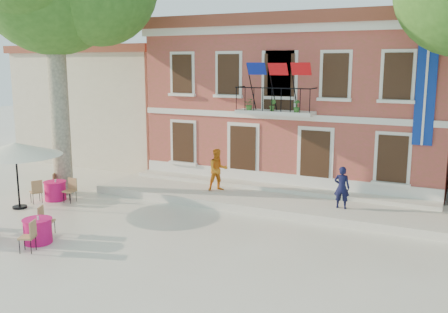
% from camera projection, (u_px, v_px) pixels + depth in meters
% --- Properties ---
extents(ground, '(90.00, 90.00, 0.00)m').
position_uv_depth(ground, '(160.00, 228.00, 16.83)').
color(ground, beige).
rests_on(ground, ground).
extents(main_building, '(13.50, 9.59, 7.50)m').
position_uv_depth(main_building, '(307.00, 99.00, 24.09)').
color(main_building, '#B74246').
rests_on(main_building, ground).
extents(neighbor_west, '(9.40, 9.40, 6.40)m').
position_uv_depth(neighbor_west, '(127.00, 101.00, 30.05)').
color(neighbor_west, beige).
rests_on(neighbor_west, ground).
extents(terrace, '(14.00, 3.40, 0.30)m').
position_uv_depth(terrace, '(263.00, 199.00, 19.82)').
color(terrace, silver).
rests_on(terrace, ground).
extents(patio_umbrella, '(3.42, 3.42, 2.54)m').
position_uv_depth(patio_umbrella, '(15.00, 149.00, 18.70)').
color(patio_umbrella, black).
rests_on(patio_umbrella, ground).
extents(pedestrian_navy, '(0.58, 0.40, 1.54)m').
position_uv_depth(pedestrian_navy, '(342.00, 187.00, 17.92)').
color(pedestrian_navy, black).
rests_on(pedestrian_navy, terrace).
extents(pedestrian_orange, '(1.06, 1.06, 1.73)m').
position_uv_depth(pedestrian_orange, '(218.00, 170.00, 20.44)').
color(pedestrian_orange, orange).
rests_on(pedestrian_orange, terrace).
extents(cafe_table_1, '(1.15, 1.93, 0.95)m').
position_uv_depth(cafe_table_1, '(38.00, 230.00, 15.33)').
color(cafe_table_1, '#D2136B').
rests_on(cafe_table_1, ground).
extents(cafe_table_3, '(1.65, 1.87, 0.95)m').
position_uv_depth(cafe_table_3, '(55.00, 190.00, 20.17)').
color(cafe_table_3, '#D2136B').
rests_on(cafe_table_3, ground).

